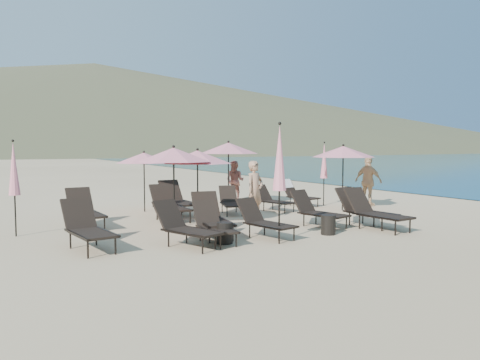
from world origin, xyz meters
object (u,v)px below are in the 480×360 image
side_table_1 (328,225)px  lounger_5 (364,209)px  lounger_0 (87,227)px  umbrella_open_4 (228,148)px  lounger_1 (214,224)px  lounger_6 (85,210)px  umbrella_open_0 (174,155)px  umbrella_open_2 (343,152)px  lounger_11 (297,193)px  umbrella_open_1 (197,157)px  beachgoer_c (368,181)px  side_table_0 (225,233)px  beachgoer_b (235,181)px  lounger_4 (375,211)px  umbrella_closed_0 (280,159)px  lounger_3 (317,210)px  lounger_13 (264,220)px  lounger_8 (178,199)px  lounger_12 (185,226)px  umbrella_open_3 (144,158)px  lounger_2 (212,216)px  lounger_10 (273,199)px  beachgoer_a (255,191)px  umbrella_closed_2 (14,169)px  lounger_9 (230,201)px  lounger_7 (169,204)px  umbrella_closed_1 (324,161)px

side_table_1 → lounger_5: bearing=17.4°
lounger_0 → umbrella_open_4: size_ratio=0.78×
lounger_1 → lounger_6: bearing=127.5°
umbrella_open_0 → umbrella_open_2: size_ratio=0.98×
lounger_11 → umbrella_open_1: 5.52m
side_table_1 → beachgoer_c: 6.07m
side_table_0 → beachgoer_b: 8.26m
lounger_4 → umbrella_closed_0: umbrella_closed_0 is taller
lounger_3 → lounger_13: 2.20m
umbrella_open_0 → lounger_5: bearing=-25.3°
lounger_6 → beachgoer_c: (9.91, -0.42, 0.43)m
lounger_8 → side_table_0: (-0.78, -4.74, -0.25)m
umbrella_closed_0 → beachgoer_c: (6.38, 3.64, -0.99)m
lounger_1 → umbrella_open_2: (6.21, 2.66, 1.58)m
lounger_4 → umbrella_open_0: bearing=143.4°
umbrella_open_0 → umbrella_open_2: umbrella_open_2 is taller
lounger_12 → lounger_11: bearing=15.7°
lounger_8 → umbrella_closed_0: bearing=-88.1°
lounger_3 → lounger_5: lounger_5 is taller
lounger_4 → lounger_13: bearing=166.4°
lounger_11 → lounger_12: bearing=-156.6°
lounger_6 → umbrella_open_3: (2.35, 2.16, 1.32)m
beachgoer_b → lounger_1: bearing=-69.9°
lounger_13 → beachgoer_c: bearing=13.9°
lounger_2 → lounger_10: lounger_2 is taller
lounger_4 → beachgoer_a: beachgoer_a is taller
lounger_8 → umbrella_closed_2: size_ratio=0.80×
umbrella_open_2 → lounger_0: bearing=-167.2°
lounger_6 → lounger_3: bearing=-30.7°
umbrella_open_1 → lounger_1: bearing=-105.8°
lounger_2 → lounger_5: bearing=0.5°
lounger_0 → umbrella_closed_0: umbrella_closed_0 is taller
lounger_2 → lounger_6: (-2.47, 2.70, 0.00)m
beachgoer_b → umbrella_closed_2: bearing=-102.3°
lounger_6 → lounger_11: (7.77, 1.00, -0.03)m
lounger_10 → umbrella_open_2: 2.88m
lounger_1 → lounger_9: size_ratio=0.99×
lounger_2 → umbrella_open_1: (0.38, 1.65, 1.41)m
lounger_3 → beachgoer_b: (0.92, 6.35, 0.36)m
lounger_7 → side_table_0: size_ratio=3.74×
lounger_5 → beachgoer_c: size_ratio=1.00×
lounger_6 → umbrella_open_3: 3.45m
lounger_3 → lounger_10: lounger_3 is taller
lounger_9 → lounger_4: bearing=-48.3°
umbrella_open_2 → umbrella_open_3: bearing=154.3°
lounger_4 → lounger_11: (1.17, 5.03, -0.04)m
umbrella_open_0 → umbrella_open_2: (6.32, 0.49, 0.04)m
lounger_0 → lounger_6: bearing=72.8°
umbrella_closed_1 → beachgoer_b: size_ratio=1.47×
lounger_2 → umbrella_open_3: (-0.12, 4.86, 1.32)m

